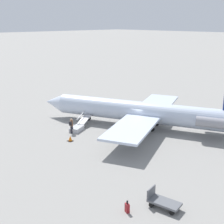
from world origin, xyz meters
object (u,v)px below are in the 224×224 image
Objects in this scene: passenger at (71,125)px; suitcase at (127,208)px; luggage_cart at (163,202)px; airplane_main at (145,112)px; boarding_stairs at (78,127)px.

suitcase is (-14.93, 6.67, -0.67)m from passenger.
passenger is at bearing -25.44° from luggage_cart.
airplane_main is 8.12m from boarding_stairs.
boarding_stairs is at bearing 28.25° from airplane_main.
airplane_main is at bearing -54.98° from passenger.
boarding_stairs is 2.34× the size of passenger.
suitcase is (1.33, 2.16, -0.13)m from luggage_cart.
airplane_main is 14.45× the size of passenger.
passenger reaches higher than boarding_stairs.
boarding_stairs is at bearing -29.05° from luggage_cart.
boarding_stairs is 17.20m from suitcase.
airplane_main is 16.85m from luggage_cart.
luggage_cart is (-16.26, 4.51, -0.54)m from passenger.
passenger is at bearing 171.70° from boarding_stairs.
airplane_main reaches higher than passenger.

